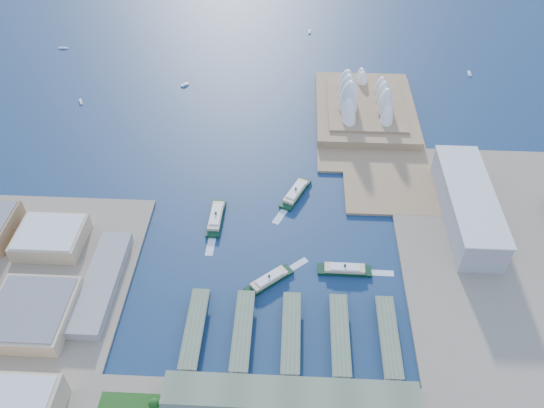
# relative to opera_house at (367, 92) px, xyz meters

# --- Properties ---
(ground) EXTENTS (3000.00, 3000.00, 0.00)m
(ground) POSITION_rel_opera_house_xyz_m (-105.00, -280.00, -32.00)
(ground) COLOR #0D1E3F
(ground) RESTS_ON ground
(peninsula) EXTENTS (135.00, 220.00, 3.00)m
(peninsula) POSITION_rel_opera_house_xyz_m (2.50, -20.00, -30.50)
(peninsula) COLOR #937550
(peninsula) RESTS_ON ground
(opera_house) EXTENTS (134.00, 180.00, 58.00)m
(opera_house) POSITION_rel_opera_house_xyz_m (0.00, 0.00, 0.00)
(opera_house) COLOR white
(opera_house) RESTS_ON peninsula
(toaster_building) EXTENTS (45.00, 155.00, 35.00)m
(toaster_building) POSITION_rel_opera_house_xyz_m (90.00, -200.00, -11.50)
(toaster_building) COLOR #95959A
(toaster_building) RESTS_ON east_land
(ferry_wharves) EXTENTS (184.00, 90.00, 9.30)m
(ferry_wharves) POSITION_rel_opera_house_xyz_m (-91.00, -355.00, -27.35)
(ferry_wharves) COLOR #57664D
(ferry_wharves) RESTS_ON ground
(terminal_building) EXTENTS (200.00, 28.00, 12.00)m
(terminal_building) POSITION_rel_opera_house_xyz_m (-90.00, -415.00, -23.00)
(terminal_building) COLOR gray
(terminal_building) RESTS_ON south_land
(ferry_a) EXTENTS (15.56, 56.45, 10.62)m
(ferry_a) POSITION_rel_opera_house_xyz_m (-174.51, -213.49, -26.69)
(ferry_a) COLOR black
(ferry_a) RESTS_ON ground
(ferry_b) EXTENTS (35.97, 56.56, 10.53)m
(ferry_b) POSITION_rel_opera_house_xyz_m (-90.13, -170.06, -26.73)
(ferry_b) COLOR black
(ferry_b) RESTS_ON ground
(ferry_c) EXTENTS (46.90, 42.44, 9.56)m
(ferry_c) POSITION_rel_opera_house_xyz_m (-113.17, -295.41, -27.22)
(ferry_c) COLOR black
(ferry_c) RESTS_ON ground
(ferry_d) EXTENTS (51.99, 13.72, 9.81)m
(ferry_d) POSITION_rel_opera_house_xyz_m (-40.77, -278.95, -27.10)
(ferry_d) COLOR black
(ferry_d) RESTS_ON ground
(boat_a) EXTENTS (8.19, 13.11, 2.49)m
(boat_a) POSITION_rel_opera_house_xyz_m (-392.24, 7.81, -30.76)
(boat_a) COLOR white
(boat_a) RESTS_ON ground
(boat_b) EXTENTS (11.05, 10.65, 3.07)m
(boat_b) POSITION_rel_opera_house_xyz_m (-255.04, 59.58, -30.47)
(boat_b) COLOR white
(boat_b) RESTS_ON ground
(boat_c) EXTENTS (4.25, 13.38, 2.99)m
(boat_c) POSITION_rel_opera_house_xyz_m (165.85, 113.16, -30.51)
(boat_c) COLOR white
(boat_c) RESTS_ON ground
(boat_d) EXTENTS (15.05, 3.46, 2.53)m
(boat_d) POSITION_rel_opera_house_xyz_m (-470.43, 163.70, -30.73)
(boat_d) COLOR white
(boat_d) RESTS_ON ground
(boat_e) EXTENTS (4.52, 12.21, 2.95)m
(boat_e) POSITION_rel_opera_house_xyz_m (-73.38, 241.99, -30.53)
(boat_e) COLOR white
(boat_e) RESTS_ON ground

